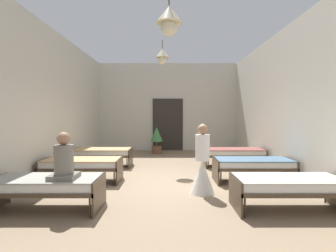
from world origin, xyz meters
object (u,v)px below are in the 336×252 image
(bed_left_row_0, at_px, (47,185))
(bed_right_row_2, at_px, (234,153))
(bed_left_row_1, at_px, (83,164))
(bed_right_row_1, at_px, (253,164))
(nurse_near_aisle, at_px, (203,169))
(bed_left_row_2, at_px, (102,153))
(bed_right_row_0, at_px, (289,185))
(potted_plant, at_px, (157,138))
(patient_seated_primary, at_px, (64,161))

(bed_left_row_0, bearing_deg, bed_right_row_2, 41.83)
(bed_left_row_0, height_order, bed_left_row_1, same)
(bed_right_row_1, distance_m, nurse_near_aisle, 1.68)
(bed_right_row_1, height_order, bed_right_row_2, same)
(bed_left_row_1, xyz_separation_m, bed_left_row_2, (0.00, 1.90, 0.00))
(bed_right_row_2, xyz_separation_m, nurse_near_aisle, (-1.38, -2.84, 0.09))
(bed_left_row_1, height_order, nurse_near_aisle, nurse_near_aisle)
(bed_right_row_0, height_order, nurse_near_aisle, nurse_near_aisle)
(bed_right_row_0, relative_size, bed_right_row_2, 1.00)
(potted_plant, bearing_deg, bed_right_row_0, -68.41)
(bed_left_row_2, bearing_deg, nurse_near_aisle, -44.82)
(bed_right_row_0, height_order, bed_right_row_1, same)
(bed_left_row_0, distance_m, bed_right_row_0, 4.25)
(bed_right_row_1, bearing_deg, bed_left_row_2, 155.89)
(bed_right_row_1, relative_size, patient_seated_primary, 2.38)
(bed_left_row_0, xyz_separation_m, bed_right_row_1, (4.25, 1.90, 0.00))
(bed_right_row_1, distance_m, bed_left_row_2, 4.65)
(bed_left_row_2, bearing_deg, bed_right_row_0, -41.83)
(bed_right_row_0, xyz_separation_m, bed_left_row_2, (-4.25, 3.80, 0.00))
(bed_right_row_2, bearing_deg, potted_plant, 133.25)
(bed_right_row_0, height_order, bed_left_row_1, same)
(bed_right_row_0, bearing_deg, bed_left_row_0, 180.00)
(bed_right_row_0, height_order, bed_left_row_2, same)
(bed_left_row_0, distance_m, potted_plant, 6.77)
(bed_right_row_1, relative_size, potted_plant, 1.68)
(bed_right_row_2, bearing_deg, bed_left_row_2, 180.00)
(bed_left_row_1, height_order, bed_left_row_2, same)
(bed_right_row_2, bearing_deg, bed_left_row_1, -155.89)
(bed_left_row_2, xyz_separation_m, nurse_near_aisle, (2.86, -2.84, 0.09))
(bed_right_row_2, xyz_separation_m, patient_seated_primary, (-3.90, -3.88, 0.43))
(bed_left_row_2, height_order, bed_right_row_2, same)
(bed_left_row_2, xyz_separation_m, potted_plant, (1.65, 2.76, 0.22))
(potted_plant, bearing_deg, bed_left_row_2, -120.87)
(bed_left_row_2, bearing_deg, bed_right_row_1, -24.11)
(bed_left_row_1, bearing_deg, bed_left_row_0, -90.00)
(patient_seated_primary, bearing_deg, bed_right_row_2, 44.87)
(bed_left_row_2, relative_size, potted_plant, 1.68)
(bed_right_row_0, relative_size, potted_plant, 1.68)
(bed_left_row_1, height_order, potted_plant, potted_plant)
(patient_seated_primary, relative_size, potted_plant, 0.71)
(nurse_near_aisle, xyz_separation_m, patient_seated_primary, (-2.51, -1.03, 0.34))
(nurse_near_aisle, bearing_deg, bed_left_row_0, -47.90)
(nurse_near_aisle, bearing_deg, bed_left_row_2, -111.19)
(bed_right_row_2, bearing_deg, bed_right_row_0, -90.00)
(bed_right_row_1, xyz_separation_m, potted_plant, (-2.60, 4.66, 0.22))
(bed_left_row_1, height_order, bed_right_row_1, same)
(nurse_near_aisle, xyz_separation_m, potted_plant, (-1.21, 5.60, 0.13))
(bed_right_row_0, bearing_deg, bed_right_row_2, 90.00)
(bed_right_row_1, relative_size, nurse_near_aisle, 1.28)
(potted_plant, bearing_deg, bed_right_row_1, -60.88)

